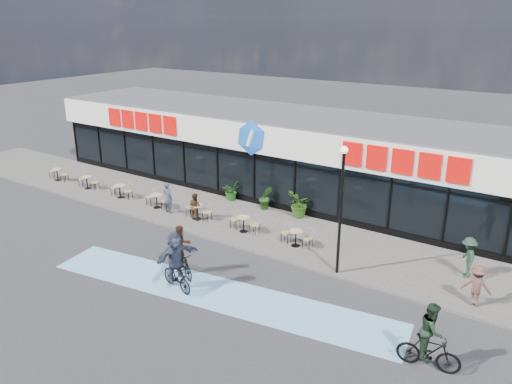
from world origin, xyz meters
TOP-DOWN VIEW (x-y plane):
  - ground at (0.00, 0.00)m, footprint 120.00×120.00m
  - sidewalk at (0.00, 4.50)m, footprint 44.00×5.00m
  - bike_lane at (4.00, -1.50)m, footprint 14.17×4.13m
  - building at (-0.00, 9.93)m, footprint 30.60×6.57m
  - lamp_post at (7.13, 2.30)m, footprint 0.28×0.28m
  - bistro_set_0 at (-12.43, 3.60)m, footprint 1.54×0.62m
  - bistro_set_1 at (-9.60, 3.60)m, footprint 1.54×0.62m
  - bistro_set_2 at (-6.77, 3.60)m, footprint 1.54×0.62m
  - bistro_set_3 at (-3.94, 3.60)m, footprint 1.54×0.62m
  - bistro_set_4 at (-1.11, 3.60)m, footprint 1.54×0.62m
  - bistro_set_5 at (1.73, 3.60)m, footprint 1.54×0.62m
  - bistro_set_6 at (4.56, 3.60)m, footprint 1.54×0.62m
  - potted_plant_left at (-1.37, 6.71)m, footprint 0.97×1.08m
  - potted_plant_mid at (1.01, 6.57)m, footprint 0.91×0.91m
  - potted_plant_right at (3.04, 6.54)m, footprint 1.35×1.47m
  - patron_left at (-2.92, 3.34)m, footprint 0.63×0.44m
  - patron_right at (-1.17, 3.42)m, footprint 0.72×0.59m
  - pedestrian_a at (11.47, 4.85)m, footprint 0.96×1.21m
  - pedestrian_c at (12.19, 2.82)m, footprint 1.04×0.66m
  - cyclist_a at (2.03, -1.15)m, footprint 1.78×1.16m
  - cyclist_b at (11.74, -1.39)m, footprint 1.89×0.92m
  - cyclist_c at (2.59, -2.09)m, footprint 1.81×1.84m

SIDE VIEW (x-z plane):
  - ground at x=0.00m, z-range 0.00..0.00m
  - bike_lane at x=4.00m, z-range 0.00..0.01m
  - sidewalk at x=0.00m, z-range 0.00..0.10m
  - bistro_set_0 at x=-12.43m, z-range 0.11..1.01m
  - bistro_set_1 at x=-9.60m, z-range 0.11..1.01m
  - bistro_set_2 at x=-6.77m, z-range 0.11..1.01m
  - bistro_set_3 at x=-3.94m, z-range 0.11..1.01m
  - bistro_set_4 at x=-1.11m, z-range 0.11..1.01m
  - bistro_set_5 at x=1.73m, z-range 0.11..1.01m
  - bistro_set_6 at x=4.56m, z-range 0.11..1.01m
  - potted_plant_left at x=-1.37m, z-range 0.10..1.18m
  - potted_plant_mid at x=1.01m, z-range 0.10..1.40m
  - potted_plant_right at x=3.04m, z-range 0.10..1.48m
  - patron_right at x=-1.17m, z-range 0.10..1.49m
  - pedestrian_c at x=12.19m, z-range 0.10..1.63m
  - cyclist_a at x=2.03m, z-range -0.16..1.97m
  - cyclist_b at x=11.74m, z-range -0.18..1.99m
  - pedestrian_a at x=11.47m, z-range 0.10..1.74m
  - patron_left at x=-2.92m, z-range 0.10..1.75m
  - cyclist_c at x=2.59m, z-range -0.06..2.29m
  - building at x=0.00m, z-range -0.04..4.71m
  - lamp_post at x=7.13m, z-range 0.59..5.77m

